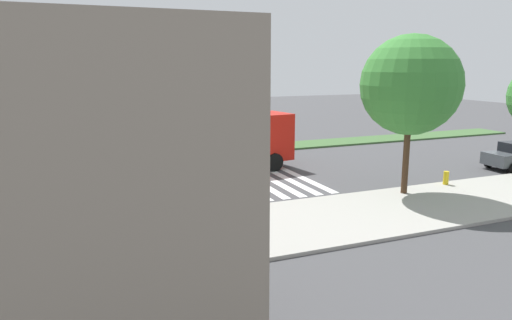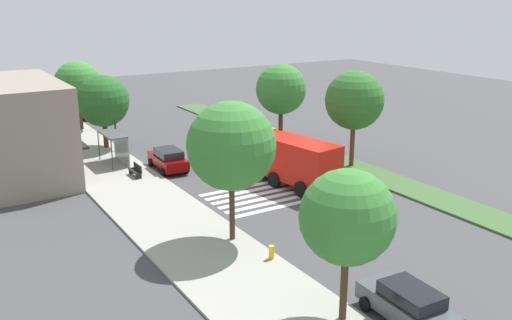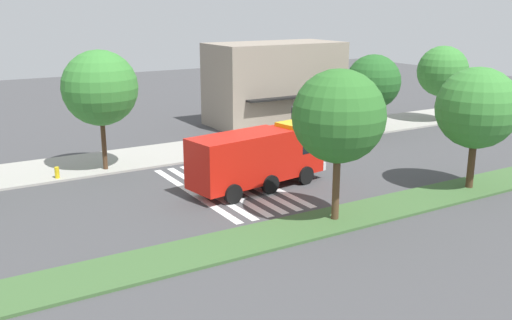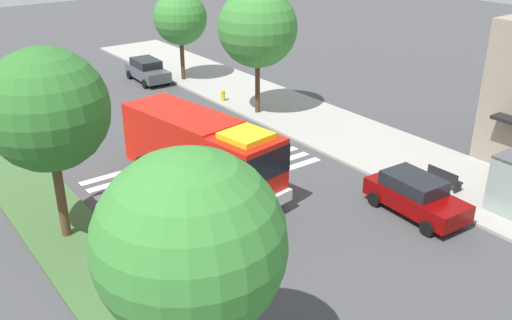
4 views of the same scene
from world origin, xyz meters
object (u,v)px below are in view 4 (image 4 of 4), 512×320
(sidewalk_tree_west, at_px, (258,28))
(median_tree_far_west, at_px, (47,110))
(median_tree_west, at_px, (190,244))
(fire_hydrant, at_px, (223,96))
(sidewalk_tree_far_west, at_px, (180,18))
(parked_car_mid, at_px, (415,195))
(fire_truck, at_px, (205,150))
(bench_near_shelter, at_px, (444,178))
(parked_car_west, at_px, (147,70))

(sidewalk_tree_west, bearing_deg, median_tree_far_west, -64.20)
(median_tree_west, relative_size, fire_hydrant, 9.96)
(sidewalk_tree_far_west, height_order, median_tree_west, median_tree_west)
(parked_car_mid, bearing_deg, median_tree_far_west, -115.85)
(fire_truck, relative_size, median_tree_far_west, 1.21)
(bench_near_shelter, xyz_separation_m, sidewalk_tree_far_west, (-22.63, -0.64, 4.03))
(median_tree_far_west, height_order, median_tree_west, median_tree_far_west)
(parked_car_west, height_order, sidewalk_tree_far_west, sidewalk_tree_far_west)
(parked_car_west, bearing_deg, parked_car_mid, 3.02)
(bench_near_shelter, distance_m, median_tree_far_west, 17.23)
(parked_car_mid, distance_m, median_tree_west, 13.45)
(parked_car_west, bearing_deg, median_tree_west, -21.27)
(fire_truck, bearing_deg, median_tree_far_west, -96.63)
(median_tree_west, distance_m, fire_hydrant, 25.04)
(fire_truck, distance_m, sidewalk_tree_far_west, 18.22)
(parked_car_west, relative_size, parked_car_mid, 0.99)
(fire_hydrant, bearing_deg, median_tree_west, -35.14)
(sidewalk_tree_west, xyz_separation_m, fire_hydrant, (-3.15, -0.50, -4.90))
(bench_near_shelter, bearing_deg, sidewalk_tree_far_west, -178.38)
(parked_car_mid, bearing_deg, sidewalk_tree_west, 174.12)
(fire_truck, relative_size, parked_car_mid, 1.99)
(sidewalk_tree_far_west, bearing_deg, median_tree_far_west, -41.95)
(sidewalk_tree_west, distance_m, median_tree_west, 22.50)
(bench_near_shelter, distance_m, fire_hydrant, 16.57)
(parked_car_west, xyz_separation_m, median_tree_far_west, (17.78, -12.50, 4.44))
(median_tree_far_west, bearing_deg, parked_car_mid, 61.11)
(sidewalk_tree_west, height_order, median_tree_west, sidewalk_tree_west)
(sidewalk_tree_far_west, distance_m, sidewalk_tree_west, 9.28)
(bench_near_shelter, bearing_deg, fire_truck, -126.75)
(sidewalk_tree_west, distance_m, median_tree_far_west, 16.33)
(fire_truck, distance_m, median_tree_west, 12.45)
(parked_car_west, height_order, fire_hydrant, parked_car_west)
(sidewalk_tree_west, bearing_deg, sidewalk_tree_far_west, 180.00)
(median_tree_west, bearing_deg, sidewalk_tree_west, 139.19)
(fire_hydrant, bearing_deg, parked_car_west, -167.31)
(bench_near_shelter, xyz_separation_m, median_tree_far_west, (-6.28, -15.34, 4.71))
(parked_car_west, height_order, median_tree_far_west, median_tree_far_west)
(parked_car_west, distance_m, sidewalk_tree_west, 11.81)
(parked_car_mid, bearing_deg, bench_near_shelter, 105.38)
(bench_near_shelter, height_order, median_tree_west, median_tree_west)
(median_tree_far_west, relative_size, median_tree_west, 1.07)
(parked_car_west, height_order, bench_near_shelter, parked_car_west)
(sidewalk_tree_far_west, distance_m, median_tree_west, 30.10)
(fire_truck, distance_m, median_tree_far_west, 7.41)
(sidewalk_tree_west, distance_m, fire_hydrant, 5.84)
(parked_car_mid, height_order, sidewalk_tree_far_west, sidewalk_tree_far_west)
(sidewalk_tree_far_west, relative_size, fire_hydrant, 9.17)
(median_tree_west, bearing_deg, parked_car_mid, 103.58)
(parked_car_west, bearing_deg, fire_hydrant, 15.71)
(fire_truck, relative_size, median_tree_west, 1.29)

